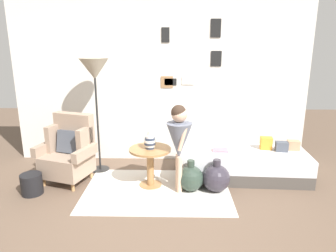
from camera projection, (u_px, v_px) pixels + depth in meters
name	position (u px, v px, depth m)	size (l,w,h in m)	color
ground_plane	(153.00, 219.00, 3.57)	(12.00, 12.00, 0.00)	brown
gallery_wall	(160.00, 83.00, 5.10)	(4.80, 0.12, 2.60)	silver
rug	(157.00, 190.00, 4.25)	(1.97, 1.33, 0.01)	silver
armchair	(69.00, 152.00, 4.46)	(0.87, 0.75, 0.97)	tan
daybed	(241.00, 164.00, 4.64)	(1.94, 0.90, 0.40)	#4C4742
pillow_head	(293.00, 145.00, 4.63)	(0.17, 0.12, 0.14)	tan
pillow_mid	(282.00, 147.00, 4.58)	(0.18, 0.12, 0.14)	#474C56
pillow_back	(266.00, 143.00, 4.66)	(0.17, 0.12, 0.19)	orange
side_table	(150.00, 159.00, 4.29)	(0.57, 0.57, 0.55)	#9E7042
vase_striped	(150.00, 142.00, 4.22)	(0.16, 0.16, 0.25)	#2D384C
floor_lamp	(95.00, 73.00, 4.52)	(0.43, 0.43, 1.74)	black
person_child	(179.00, 137.00, 4.02)	(0.34, 0.34, 1.20)	#D8AD8E
book_on_daybed	(220.00, 150.00, 4.59)	(0.22, 0.16, 0.03)	#BC7383
demijohn_near	(191.00, 178.00, 4.21)	(0.35, 0.35, 0.44)	#2D3D33
demijohn_far	(216.00, 178.00, 4.19)	(0.37, 0.37, 0.46)	#332D38
magazine_basket	(32.00, 184.00, 4.12)	(0.28, 0.28, 0.28)	black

